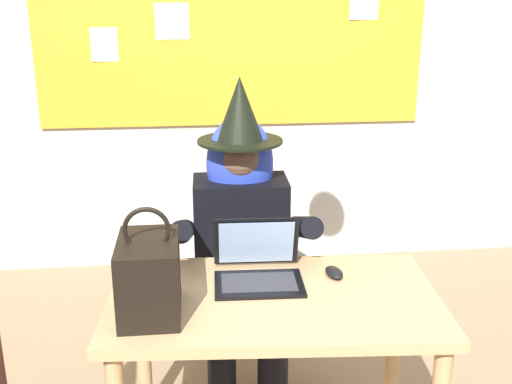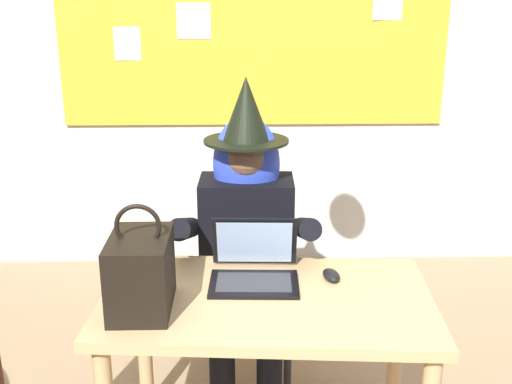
# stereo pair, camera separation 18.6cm
# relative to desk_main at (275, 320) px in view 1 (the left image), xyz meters

# --- Properties ---
(wall_back_bulletin) EXTENTS (6.07, 2.13, 2.62)m
(wall_back_bulletin) POSITION_rel_desk_main_xyz_m (-0.00, 1.94, 0.72)
(wall_back_bulletin) COLOR beige
(wall_back_bulletin) RESTS_ON ground
(desk_main) EXTENTS (1.23, 0.76, 0.71)m
(desk_main) POSITION_rel_desk_main_xyz_m (0.00, 0.00, 0.00)
(desk_main) COLOR tan
(desk_main) RESTS_ON ground
(chair_at_desk) EXTENTS (0.45, 0.45, 0.89)m
(chair_at_desk) POSITION_rel_desk_main_xyz_m (-0.07, 0.70, -0.12)
(chair_at_desk) COLOR #4C1E19
(chair_at_desk) RESTS_ON ground
(person_costumed) EXTENTS (0.60, 0.66, 1.41)m
(person_costumed) POSITION_rel_desk_main_xyz_m (-0.07, 0.58, 0.17)
(person_costumed) COLOR black
(person_costumed) RESTS_ON ground
(laptop) EXTENTS (0.34, 0.31, 0.23)m
(laptop) POSITION_rel_desk_main_xyz_m (-0.05, 0.13, 0.15)
(laptop) COLOR black
(laptop) RESTS_ON desk_main
(computer_mouse) EXTENTS (0.08, 0.11, 0.03)m
(computer_mouse) POSITION_rel_desk_main_xyz_m (0.25, 0.13, 0.12)
(computer_mouse) COLOR black
(computer_mouse) RESTS_ON desk_main
(handbag) EXTENTS (0.20, 0.30, 0.38)m
(handbag) POSITION_rel_desk_main_xyz_m (-0.43, -0.08, 0.24)
(handbag) COLOR black
(handbag) RESTS_ON desk_main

